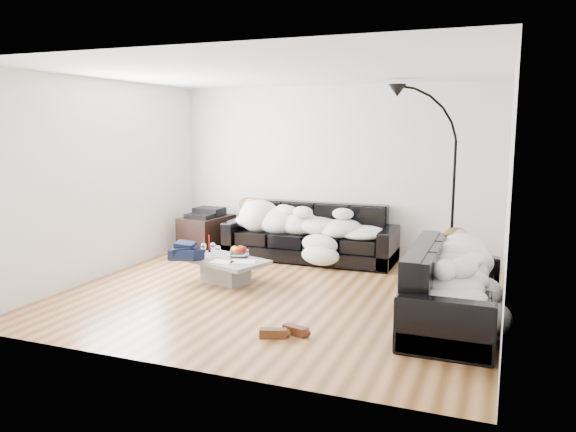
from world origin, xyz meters
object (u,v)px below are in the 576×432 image
(sofa_right, at_px, (454,286))
(coffee_table, at_px, (225,270))
(sleeper_back, at_px, (309,219))
(wine_glass_b, at_px, (204,250))
(stereo, at_px, (206,212))
(wine_glass_c, at_px, (218,252))
(sofa_back, at_px, (310,233))
(sleeper_right, at_px, (455,264))
(candle_right, at_px, (209,244))
(wine_glass_a, at_px, (213,249))
(av_cabinet, at_px, (207,234))
(shoes, at_px, (283,331))
(floor_lamp, at_px, (453,195))
(candle_left, at_px, (204,244))
(fruit_bowl, at_px, (239,251))

(sofa_right, relative_size, coffee_table, 1.84)
(sleeper_back, bearing_deg, wine_glass_b, -121.58)
(stereo, bearing_deg, wine_glass_c, -53.57)
(sofa_right, xyz_separation_m, wine_glass_c, (-2.96, 0.52, -0.00))
(sleeper_back, bearing_deg, sofa_back, 90.00)
(sofa_back, relative_size, sofa_right, 1.29)
(sleeper_right, bearing_deg, candle_right, 76.00)
(wine_glass_a, relative_size, av_cabinet, 0.21)
(sofa_back, distance_m, shoes, 3.16)
(wine_glass_b, height_order, candle_right, candle_right)
(sofa_back, height_order, coffee_table, sofa_back)
(av_cabinet, height_order, floor_lamp, floor_lamp)
(candle_left, bearing_deg, fruit_bowl, -7.61)
(sleeper_right, bearing_deg, coffee_table, 79.22)
(sleeper_right, height_order, floor_lamp, floor_lamp)
(coffee_table, bearing_deg, shoes, -46.79)
(sleeper_back, height_order, fruit_bowl, sleeper_back)
(sleeper_right, distance_m, candle_right, 3.35)
(sleeper_right, relative_size, stereo, 3.86)
(sleeper_back, height_order, shoes, sleeper_back)
(wine_glass_a, height_order, wine_glass_c, wine_glass_a)
(sofa_back, distance_m, av_cabinet, 1.72)
(sofa_right, relative_size, wine_glass_b, 11.24)
(sofa_right, distance_m, sleeper_back, 3.07)
(coffee_table, xyz_separation_m, floor_lamp, (2.68, 1.24, 0.96))
(shoes, distance_m, floor_lamp, 3.19)
(fruit_bowl, height_order, candle_right, candle_right)
(coffee_table, distance_m, fruit_bowl, 0.30)
(wine_glass_c, distance_m, stereo, 1.83)
(sofa_back, relative_size, sleeper_back, 1.18)
(wine_glass_a, height_order, av_cabinet, av_cabinet)
(shoes, bearing_deg, candle_right, 128.21)
(fruit_bowl, bearing_deg, sofa_back, 71.65)
(wine_glass_c, bearing_deg, wine_glass_a, 140.21)
(sofa_back, height_order, candle_left, sofa_back)
(sofa_back, distance_m, candle_right, 1.63)
(shoes, bearing_deg, coffee_table, 126.04)
(candle_left, bearing_deg, wine_glass_c, -34.55)
(sleeper_back, xyz_separation_m, floor_lamp, (2.07, -0.27, 0.48))
(shoes, bearing_deg, wine_glass_b, 131.78)
(coffee_table, bearing_deg, sleeper_right, -10.78)
(sofa_right, xyz_separation_m, fruit_bowl, (-2.73, 0.68, -0.01))
(sofa_right, relative_size, candle_right, 8.80)
(wine_glass_a, distance_m, wine_glass_b, 0.12)
(sofa_right, height_order, candle_left, sofa_right)
(floor_lamp, bearing_deg, wine_glass_a, -178.43)
(sofa_back, relative_size, wine_glass_b, 14.46)
(sleeper_back, bearing_deg, wine_glass_a, -120.41)
(wine_glass_c, bearing_deg, wine_glass_b, 172.48)
(candle_right, xyz_separation_m, shoes, (1.77, -1.74, -0.38))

